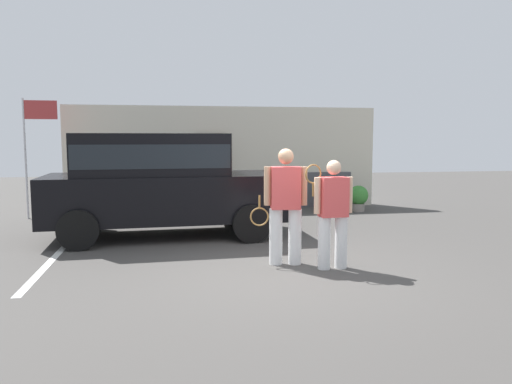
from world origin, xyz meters
name	(u,v)px	position (x,y,z in m)	size (l,w,h in m)	color
ground_plane	(279,270)	(0.00, 0.00, 0.00)	(40.00, 40.00, 0.00)	#423F3D
parking_stripe_0	(55,256)	(-3.48, 1.50, 0.00)	(0.12, 4.40, 0.01)	silver
house_frontage	(225,161)	(-0.01, 6.80, 1.34)	(8.66, 0.40, 2.84)	beige
parked_suv	(160,180)	(-1.76, 2.94, 1.15)	(4.67, 2.30, 2.05)	black
tennis_player_man	(285,205)	(0.17, 0.35, 0.93)	(0.91, 0.34, 1.80)	white
tennis_player_woman	(333,212)	(0.81, -0.03, 0.86)	(0.75, 0.28, 1.64)	white
potted_plant_by_porch	(325,197)	(2.56, 5.70, 0.38)	(0.52, 0.52, 0.68)	#9E5638
potted_plant_secondary	(358,197)	(3.46, 5.54, 0.39)	(0.53, 0.53, 0.70)	gray
flag_pole	(33,135)	(-4.81, 5.79, 2.03)	(0.80, 0.05, 2.93)	silver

